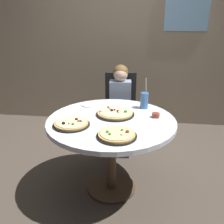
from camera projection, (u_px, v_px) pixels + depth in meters
name	position (u px, v px, depth m)	size (l,w,h in m)	color
ground_plane	(111.00, 188.00, 2.47)	(8.00, 8.00, 0.00)	#4C4238
wall_with_window	(127.00, 28.00, 3.62)	(5.20, 0.14, 2.90)	gray
dining_table	(111.00, 130.00, 2.24)	(1.16, 1.16, 0.75)	silver
chair_wooden	(120.00, 106.00, 3.18)	(0.43, 0.43, 0.95)	black
diner_child	(120.00, 115.00, 3.03)	(0.28, 0.42, 1.08)	#3F4766
pizza_veggie	(117.00, 135.00, 1.87)	(0.31, 0.31, 0.05)	black
pizza_cheese	(115.00, 113.00, 2.30)	(0.36, 0.36, 0.05)	black
pizza_pepperoni	(71.00, 124.00, 2.07)	(0.31, 0.31, 0.05)	black
soda_cup	(144.00, 100.00, 2.44)	(0.08, 0.08, 0.31)	#3F72B2
sauce_bowl	(156.00, 115.00, 2.24)	(0.07, 0.07, 0.04)	brown
plate_small	(90.00, 105.00, 2.56)	(0.18, 0.18, 0.01)	white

